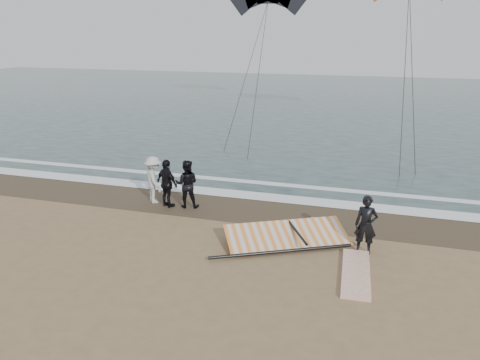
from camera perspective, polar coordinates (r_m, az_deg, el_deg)
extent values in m
plane|color=#8C704C|center=(13.13, 0.75, -10.95)|extent=(120.00, 120.00, 0.00)
cube|color=#233838|center=(44.64, 12.56, 9.24)|extent=(120.00, 54.00, 0.02)
cube|color=#4C3D2B|center=(17.10, 4.88, -3.93)|extent=(120.00, 2.80, 0.01)
cube|color=white|center=(18.38, 5.79, -2.32)|extent=(120.00, 0.90, 0.01)
cube|color=white|center=(19.96, 6.72, -0.70)|extent=(120.00, 0.45, 0.01)
imported|color=black|center=(14.22, 15.10, -5.29)|extent=(0.67, 0.46, 1.77)
cube|color=white|center=(13.28, 13.94, -10.92)|extent=(0.88, 2.68, 0.11)
cube|color=white|center=(15.57, 9.54, -6.21)|extent=(0.80, 2.23, 0.09)
imported|color=black|center=(17.37, -6.50, -0.47)|extent=(1.02, 0.88, 1.81)
imported|color=black|center=(17.48, -8.87, -0.43)|extent=(1.16, 0.87, 1.83)
imported|color=beige|center=(18.03, -10.48, 0.03)|extent=(1.30, 1.31, 1.81)
cube|color=black|center=(15.25, 5.40, -6.55)|extent=(2.56, 1.74, 0.10)
cube|color=orange|center=(14.58, 5.74, -6.67)|extent=(4.00, 3.04, 0.40)
cylinder|color=black|center=(13.96, 5.09, -8.66)|extent=(3.89, 2.12, 0.10)
cylinder|color=black|center=(14.47, 6.93, -6.26)|extent=(0.95, 1.70, 0.08)
cylinder|color=#262626|center=(26.87, 19.48, 12.99)|extent=(0.04, 0.04, 14.34)
cylinder|color=#262626|center=(27.19, 20.22, 12.96)|extent=(0.04, 0.04, 13.88)
cylinder|color=#262626|center=(32.64, 1.25, 14.25)|extent=(0.04, 0.04, 17.85)
cylinder|color=#262626|center=(31.83, 2.46, 14.14)|extent=(0.04, 0.04, 19.14)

